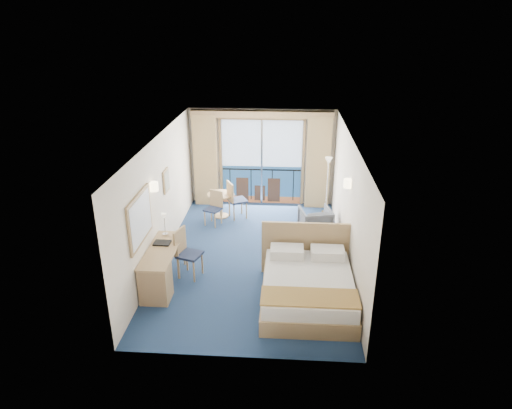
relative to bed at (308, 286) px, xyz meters
The scene contains 22 objects.
floor 2.01m from the bed, 125.07° to the left, with size 6.50×6.50×0.00m, color navy.
room_walls 2.46m from the bed, 125.07° to the left, with size 4.04×6.54×2.72m.
balcony_door 5.04m from the bed, 103.32° to the left, with size 2.36×0.03×2.52m.
curtain_left 5.49m from the bed, 119.82° to the left, with size 0.65×0.22×2.55m, color tan.
curtain_right 4.81m from the bed, 84.99° to the left, with size 0.65×0.22×2.55m, color tan.
pelmet 5.36m from the bed, 103.56° to the left, with size 3.80×0.25×0.18m, color tan.
mirror 3.35m from the bed, behind, with size 0.05×1.25×0.95m.
wall_print 3.95m from the bed, 146.33° to the left, with size 0.04×0.42×0.52m.
sconce_left 3.59m from the bed, 161.63° to the left, with size 0.18×0.18×0.18m, color #FFE9B2.
sconce_right 2.27m from the bed, 61.45° to the left, with size 0.18×0.18×0.18m, color #FFE9B2.
bed is the anchor object (origin of this frame).
nightstand 1.72m from the bed, 68.74° to the left, with size 0.43×0.41×0.57m, color #987A50.
phone 1.76m from the bed, 67.87° to the left, with size 0.17×0.13×0.07m, color white.
armchair 2.91m from the bed, 84.26° to the left, with size 0.72×0.75×0.68m, color #464B55.
floor_lamp 4.38m from the bed, 81.23° to the left, with size 0.22×0.22×1.57m.
desk 2.85m from the bed, behind, with size 0.57×1.65×0.77m.
desk_chair 2.58m from the bed, 162.87° to the left, with size 0.57×0.56×1.03m.
folder 3.01m from the bed, 167.27° to the left, with size 0.33×0.25×0.03m, color black.
desk_lamp 3.20m from the bed, 160.68° to the left, with size 0.13×0.13×0.47m.
round_table 4.37m from the bed, 119.66° to the left, with size 0.72×0.72×0.64m.
table_chair_a 4.14m from the bed, 115.65° to the left, with size 0.59×0.59×1.01m.
table_chair_b 4.03m from the bed, 124.22° to the left, with size 0.50×0.51×0.88m.
Camera 1 is at (0.67, -8.95, 4.99)m, focal length 32.00 mm.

